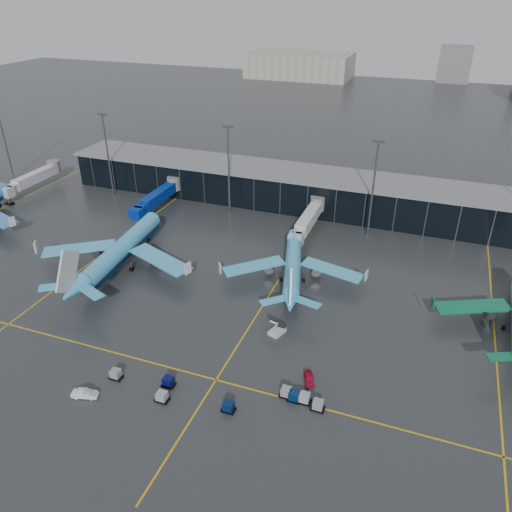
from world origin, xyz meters
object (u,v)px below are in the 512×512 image
(airliner_klm_near, at_px, (293,255))
(mobile_airstair, at_px, (277,330))
(service_van_white, at_px, (85,394))
(service_van_red, at_px, (309,378))
(baggage_carts, at_px, (233,394))
(airliner_arkefly, at_px, (121,239))

(airliner_klm_near, height_order, mobile_airstair, airliner_klm_near)
(mobile_airstair, bearing_deg, service_van_white, -113.77)
(mobile_airstair, bearing_deg, service_van_red, -31.26)
(airliner_klm_near, xyz_separation_m, baggage_carts, (1.84, -39.45, -5.05))
(airliner_arkefly, height_order, baggage_carts, airliner_arkefly)
(mobile_airstair, bearing_deg, airliner_klm_near, 116.78)
(baggage_carts, xyz_separation_m, service_van_red, (10.54, 7.88, -0.11))
(mobile_airstair, xyz_separation_m, service_van_white, (-24.05, -26.86, -0.07))
(mobile_airstair, distance_m, service_van_red, 14.09)
(airliner_arkefly, bearing_deg, mobile_airstair, -21.57)
(mobile_airstair, relative_size, service_van_red, 0.97)
(airliner_klm_near, bearing_deg, service_van_white, -128.44)
(airliner_arkefly, relative_size, mobile_airstair, 12.12)
(service_van_red, bearing_deg, airliner_arkefly, 134.79)
(airliner_arkefly, height_order, airliner_klm_near, airliner_arkefly)
(baggage_carts, bearing_deg, airliner_arkefly, 143.11)
(airliner_arkefly, xyz_separation_m, baggage_carts, (41.14, -30.88, -6.18))
(baggage_carts, distance_m, service_van_white, 24.16)
(mobile_airstair, distance_m, service_van_white, 36.06)
(baggage_carts, bearing_deg, mobile_airstair, 85.83)
(airliner_arkefly, xyz_separation_m, service_van_red, (51.68, -23.00, -6.28))
(baggage_carts, xyz_separation_m, service_van_white, (-22.70, -8.29, -0.06))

